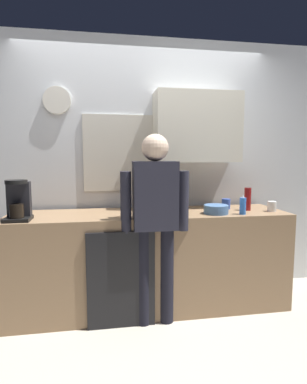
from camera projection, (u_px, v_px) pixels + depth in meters
The scene contains 13 objects.
ground_plane at pixel (155, 322), 2.65m from camera, with size 8.00×8.00×0.00m, color beige.
kitchen_counter at pixel (150, 260), 2.90m from camera, with size 2.55×0.64×0.90m, color #937251.
dishwasher_panel at pixel (121, 280), 2.53m from camera, with size 0.56×0.02×0.81m, color black.
back_wall_assembly at pixel (150, 162), 3.19m from camera, with size 4.15×0.42×2.60m.
coffee_maker at pixel (18, 202), 2.49m from camera, with size 0.20×0.20×0.33m.
bottle_amber_beer at pixel (151, 199), 2.95m from camera, with size 0.06×0.06×0.23m, color brown.
bottle_green_wine at pixel (181, 198), 2.70m from camera, with size 0.07×0.07×0.30m, color #195923.
bottle_red_vinegar at pixel (248, 199), 2.96m from camera, with size 0.06×0.06×0.22m, color maroon.
cup_blue_mug at pixel (226, 204), 3.04m from camera, with size 0.08×0.08×0.10m, color #3351B2.
cup_white_mug at pixel (272, 206), 2.90m from camera, with size 0.08×0.08×0.10m, color white.
mixing_bowl at pixel (216, 209), 2.78m from camera, with size 0.22×0.22×0.08m, color #4C72A5.
dish_soap at pixel (243, 206), 2.75m from camera, with size 0.06×0.06×0.18m.
person_at_sink at pixel (155, 214), 2.54m from camera, with size 0.57×0.22×1.60m.
Camera 1 is at (-0.42, -2.47, 1.42)m, focal length 28.82 mm.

